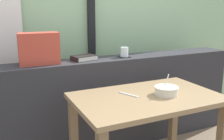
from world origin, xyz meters
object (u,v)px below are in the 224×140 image
(closed_book, at_px, (84,58))
(coaster_square, at_px, (124,57))
(throw_pillow, at_px, (39,49))
(soup_bowl, at_px, (166,91))
(fork_utensil, at_px, (128,95))
(breakfast_table, at_px, (147,111))
(juice_glass, at_px, (124,52))

(closed_book, bearing_deg, coaster_square, -3.66)
(throw_pillow, bearing_deg, soup_bowl, -40.43)
(coaster_square, xyz_separation_m, throw_pillow, (-0.78, 0.01, 0.13))
(fork_utensil, bearing_deg, throw_pillow, 108.46)
(throw_pillow, distance_m, fork_utensil, 0.82)
(coaster_square, xyz_separation_m, soup_bowl, (0.01, -0.65, -0.14))
(breakfast_table, relative_size, coaster_square, 10.62)
(juice_glass, height_order, soup_bowl, juice_glass)
(coaster_square, height_order, soup_bowl, coaster_square)
(breakfast_table, relative_size, throw_pillow, 3.32)
(coaster_square, relative_size, fork_utensil, 0.59)
(closed_book, relative_size, fork_utensil, 1.36)
(breakfast_table, bearing_deg, juice_glass, 77.83)
(breakfast_table, height_order, juice_glass, juice_glass)
(juice_glass, distance_m, soup_bowl, 0.68)
(coaster_square, distance_m, closed_book, 0.39)
(throw_pillow, bearing_deg, coaster_square, -1.01)
(coaster_square, distance_m, soup_bowl, 0.67)
(closed_book, relative_size, soup_bowl, 1.30)
(juice_glass, xyz_separation_m, soup_bowl, (0.01, -0.65, -0.18))
(throw_pillow, relative_size, fork_utensil, 1.88)
(coaster_square, relative_size, juice_glass, 1.12)
(juice_glass, height_order, throw_pillow, throw_pillow)
(soup_bowl, bearing_deg, coaster_square, 90.65)
(closed_book, distance_m, fork_utensil, 0.61)
(coaster_square, xyz_separation_m, closed_book, (-0.39, 0.02, 0.02))
(closed_book, bearing_deg, fork_utensil, -75.76)
(coaster_square, relative_size, soup_bowl, 0.56)
(breakfast_table, height_order, fork_utensil, fork_utensil)
(soup_bowl, xyz_separation_m, fork_utensil, (-0.25, 0.12, -0.03))
(breakfast_table, relative_size, fork_utensil, 6.24)
(coaster_square, bearing_deg, closed_book, 176.34)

